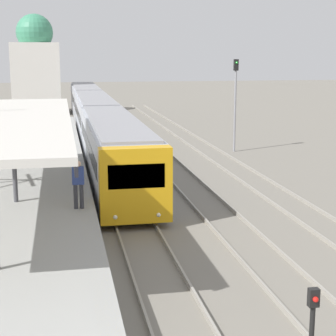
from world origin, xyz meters
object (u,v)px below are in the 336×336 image
object	(u,v)px
person_on_platform	(78,181)
train_near	(95,115)
signal_mast_far	(235,95)
signal_post_near	(312,324)

from	to	relation	value
person_on_platform	train_near	distance (m)	23.00
train_near	signal_mast_far	world-z (taller)	signal_mast_far
signal_post_near	signal_mast_far	distance (m)	26.00
person_on_platform	signal_post_near	distance (m)	10.40
train_near	signal_post_near	size ratio (longest dim) A/B	24.22
person_on_platform	signal_post_near	world-z (taller)	person_on_platform
person_on_platform	signal_mast_far	world-z (taller)	signal_mast_far
signal_post_near	signal_mast_far	world-z (taller)	signal_mast_far
person_on_platform	signal_mast_far	bearing A→B (deg)	56.18
signal_post_near	signal_mast_far	xyz separation A→B (m)	(6.37, 25.09, 2.46)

